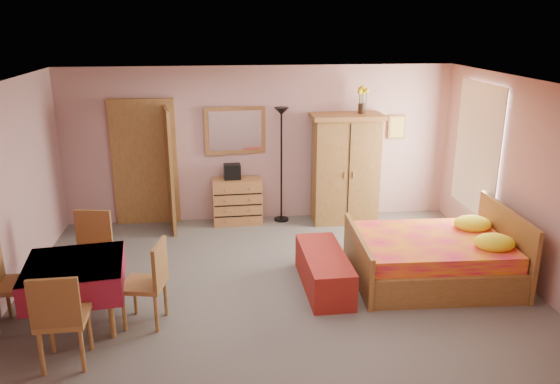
{
  "coord_description": "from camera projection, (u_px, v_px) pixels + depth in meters",
  "views": [
    {
      "loc": [
        -0.66,
        -6.45,
        3.31
      ],
      "look_at": [
        0.1,
        0.3,
        1.15
      ],
      "focal_mm": 35.0,
      "sensor_mm": 36.0,
      "label": 1
    }
  ],
  "objects": [
    {
      "name": "floor",
      "position": [
        275.0,
        282.0,
        7.18
      ],
      "size": [
        6.5,
        6.5,
        0.0
      ],
      "primitive_type": "plane",
      "color": "#66605A",
      "rests_on": "ground"
    },
    {
      "name": "ceiling",
      "position": [
        274.0,
        82.0,
        6.39
      ],
      "size": [
        6.5,
        6.5,
        0.0
      ],
      "primitive_type": "plane",
      "rotation": [
        3.14,
        0.0,
        0.0
      ],
      "color": "brown",
      "rests_on": "wall_back"
    },
    {
      "name": "wall_back",
      "position": [
        259.0,
        144.0,
        9.16
      ],
      "size": [
        6.5,
        0.1,
        2.6
      ],
      "primitive_type": "cube",
      "color": "tan",
      "rests_on": "floor"
    },
    {
      "name": "wall_front",
      "position": [
        306.0,
        278.0,
        4.42
      ],
      "size": [
        6.5,
        0.1,
        2.6
      ],
      "primitive_type": "cube",
      "color": "tan",
      "rests_on": "floor"
    },
    {
      "name": "wall_left",
      "position": [
        1.0,
        197.0,
        6.44
      ],
      "size": [
        0.1,
        5.0,
        2.6
      ],
      "primitive_type": "cube",
      "color": "tan",
      "rests_on": "floor"
    },
    {
      "name": "wall_right",
      "position": [
        521.0,
        180.0,
        7.13
      ],
      "size": [
        0.1,
        5.0,
        2.6
      ],
      "primitive_type": "cube",
      "color": "tan",
      "rests_on": "floor"
    },
    {
      "name": "doorway",
      "position": [
        145.0,
        164.0,
        9.01
      ],
      "size": [
        1.06,
        0.12,
        2.15
      ],
      "primitive_type": "cube",
      "color": "#9E6B35",
      "rests_on": "floor"
    },
    {
      "name": "window",
      "position": [
        478.0,
        148.0,
        8.22
      ],
      "size": [
        0.08,
        1.4,
        1.95
      ],
      "primitive_type": "cube",
      "color": "white",
      "rests_on": "wall_right"
    },
    {
      "name": "picture_back",
      "position": [
        397.0,
        127.0,
        9.3
      ],
      "size": [
        0.3,
        0.04,
        0.4
      ],
      "primitive_type": "cube",
      "color": "#D8BF59",
      "rests_on": "wall_back"
    },
    {
      "name": "chest_of_drawers",
      "position": [
        237.0,
        201.0,
        9.17
      ],
      "size": [
        0.83,
        0.43,
        0.77
      ],
      "primitive_type": "cube",
      "rotation": [
        0.0,
        0.0,
        0.03
      ],
      "color": "#AF6F3B",
      "rests_on": "floor"
    },
    {
      "name": "wall_mirror",
      "position": [
        235.0,
        130.0,
        9.02
      ],
      "size": [
        1.01,
        0.13,
        0.79
      ],
      "primitive_type": "cube",
      "rotation": [
        0.0,
        0.0,
        0.07
      ],
      "color": "silver",
      "rests_on": "wall_back"
    },
    {
      "name": "stereo",
      "position": [
        232.0,
        172.0,
        9.04
      ],
      "size": [
        0.29,
        0.22,
        0.25
      ],
      "primitive_type": "cube",
      "rotation": [
        0.0,
        0.0,
        0.07
      ],
      "color": "black",
      "rests_on": "chest_of_drawers"
    },
    {
      "name": "floor_lamp",
      "position": [
        281.0,
        166.0,
        9.11
      ],
      "size": [
        0.3,
        0.3,
        1.95
      ],
      "primitive_type": "cube",
      "rotation": [
        0.0,
        0.0,
        -0.26
      ],
      "color": "black",
      "rests_on": "floor"
    },
    {
      "name": "wardrobe",
      "position": [
        345.0,
        169.0,
        9.1
      ],
      "size": [
        1.17,
        0.61,
        1.84
      ],
      "primitive_type": "cube",
      "rotation": [
        0.0,
        0.0,
        0.0
      ],
      "color": "olive",
      "rests_on": "floor"
    },
    {
      "name": "sunflower_vase",
      "position": [
        362.0,
        100.0,
        8.82
      ],
      "size": [
        0.18,
        0.18,
        0.44
      ],
      "primitive_type": "cube",
      "rotation": [
        0.0,
        0.0,
        0.0
      ],
      "color": "yellow",
      "rests_on": "wardrobe"
    },
    {
      "name": "bed",
      "position": [
        432.0,
        246.0,
        7.14
      ],
      "size": [
        2.13,
        1.7,
        0.95
      ],
      "primitive_type": "cube",
      "rotation": [
        0.0,
        0.0,
        -0.04
      ],
      "color": "#E01548",
      "rests_on": "floor"
    },
    {
      "name": "bench",
      "position": [
        324.0,
        270.0,
        6.99
      ],
      "size": [
        0.55,
        1.41,
        0.47
      ],
      "primitive_type": "cube",
      "rotation": [
        0.0,
        0.0,
        0.02
      ],
      "color": "maroon",
      "rests_on": "floor"
    },
    {
      "name": "dining_table",
      "position": [
        77.0,
        294.0,
        6.09
      ],
      "size": [
        1.16,
        1.16,
        0.76
      ],
      "primitive_type": "cube",
      "rotation": [
        0.0,
        0.0,
        0.13
      ],
      "color": "maroon",
      "rests_on": "floor"
    },
    {
      "name": "chair_south",
      "position": [
        63.0,
        317.0,
        5.36
      ],
      "size": [
        0.48,
        0.48,
        1.03
      ],
      "primitive_type": "cube",
      "rotation": [
        0.0,
        0.0,
        0.03
      ],
      "color": "#A87239",
      "rests_on": "floor"
    },
    {
      "name": "chair_north",
      "position": [
        89.0,
        254.0,
        6.79
      ],
      "size": [
        0.54,
        0.54,
        1.02
      ],
      "primitive_type": "cube",
      "rotation": [
        0.0,
        0.0,
        2.97
      ],
      "color": "#A87839",
      "rests_on": "floor"
    },
    {
      "name": "chair_west",
      "position": [
        16.0,
        284.0,
        6.04
      ],
      "size": [
        0.47,
        0.47,
        1.02
      ],
      "primitive_type": "cube",
      "rotation": [
        0.0,
        0.0,
        -1.58
      ],
      "color": "brown",
      "rests_on": "floor"
    },
    {
      "name": "chair_east",
      "position": [
        144.0,
        283.0,
        6.08
      ],
      "size": [
        0.53,
        0.53,
        0.99
      ],
      "primitive_type": "cube",
      "rotation": [
        0.0,
        0.0,
        1.38
      ],
      "color": "#A67138",
      "rests_on": "floor"
    }
  ]
}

